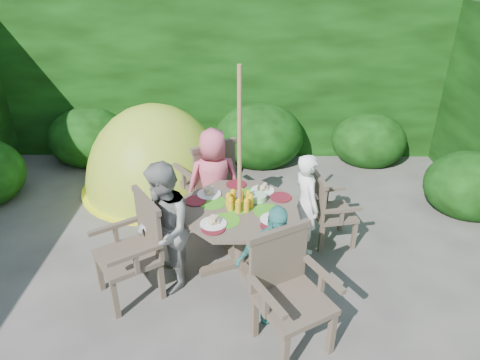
{
  "coord_description": "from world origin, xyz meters",
  "views": [
    {
      "loc": [
        0.35,
        -3.19,
        3.03
      ],
      "look_at": [
        0.31,
        0.98,
        0.85
      ],
      "focal_mm": 32.0,
      "sensor_mm": 36.0,
      "label": 1
    }
  ],
  "objects_px": {
    "garden_chair_left": "(135,247)",
    "child_back": "(214,181)",
    "child_right": "(306,204)",
    "dome_tent": "(158,186)",
    "child_front": "(274,264)",
    "garden_chair_right": "(327,208)",
    "garden_chair_front": "(288,290)",
    "child_left": "(164,229)",
    "parasol_pole": "(240,176)",
    "patio_table": "(240,216)",
    "garden_chair_back": "(208,178)"
  },
  "relations": [
    {
      "from": "garden_chair_left",
      "to": "child_back",
      "type": "distance_m",
      "value": 1.35
    },
    {
      "from": "child_right",
      "to": "dome_tent",
      "type": "distance_m",
      "value": 2.55
    },
    {
      "from": "child_right",
      "to": "child_back",
      "type": "bearing_deg",
      "value": 49.87
    },
    {
      "from": "garden_chair_left",
      "to": "child_front",
      "type": "xyz_separation_m",
      "value": [
        1.33,
        -0.32,
        0.06
      ]
    },
    {
      "from": "garden_chair_right",
      "to": "garden_chair_front",
      "type": "bearing_deg",
      "value": 147.18
    },
    {
      "from": "garden_chair_left",
      "to": "child_back",
      "type": "relative_size",
      "value": 0.76
    },
    {
      "from": "child_left",
      "to": "child_front",
      "type": "height_order",
      "value": "child_left"
    },
    {
      "from": "parasol_pole",
      "to": "child_left",
      "type": "height_order",
      "value": "parasol_pole"
    },
    {
      "from": "patio_table",
      "to": "garden_chair_front",
      "type": "relative_size",
      "value": 1.66
    },
    {
      "from": "garden_chair_left",
      "to": "garden_chair_front",
      "type": "relative_size",
      "value": 0.98
    },
    {
      "from": "garden_chair_left",
      "to": "garden_chair_back",
      "type": "bearing_deg",
      "value": 122.92
    },
    {
      "from": "parasol_pole",
      "to": "child_front",
      "type": "relative_size",
      "value": 1.84
    },
    {
      "from": "patio_table",
      "to": "garden_chair_right",
      "type": "height_order",
      "value": "patio_table"
    },
    {
      "from": "garden_chair_left",
      "to": "child_left",
      "type": "relative_size",
      "value": 0.73
    },
    {
      "from": "patio_table",
      "to": "child_back",
      "type": "distance_m",
      "value": 0.8
    },
    {
      "from": "child_left",
      "to": "garden_chair_left",
      "type": "bearing_deg",
      "value": -80.73
    },
    {
      "from": "dome_tent",
      "to": "child_back",
      "type": "bearing_deg",
      "value": -56.27
    },
    {
      "from": "garden_chair_left",
      "to": "child_right",
      "type": "distance_m",
      "value": 1.89
    },
    {
      "from": "dome_tent",
      "to": "garden_chair_back",
      "type": "bearing_deg",
      "value": -50.98
    },
    {
      "from": "garden_chair_left",
      "to": "garden_chair_back",
      "type": "relative_size",
      "value": 0.95
    },
    {
      "from": "child_right",
      "to": "child_back",
      "type": "xyz_separation_m",
      "value": [
        -1.05,
        0.42,
        0.06
      ]
    },
    {
      "from": "dome_tent",
      "to": "parasol_pole",
      "type": "bearing_deg",
      "value": -62.54
    },
    {
      "from": "patio_table",
      "to": "garden_chair_back",
      "type": "xyz_separation_m",
      "value": [
        -0.42,
        1.01,
        -0.07
      ]
    },
    {
      "from": "garden_chair_front",
      "to": "child_back",
      "type": "height_order",
      "value": "child_back"
    },
    {
      "from": "child_back",
      "to": "garden_chair_back",
      "type": "bearing_deg",
      "value": -84.98
    },
    {
      "from": "patio_table",
      "to": "dome_tent",
      "type": "height_order",
      "value": "dome_tent"
    },
    {
      "from": "child_back",
      "to": "child_front",
      "type": "relative_size",
      "value": 1.09
    },
    {
      "from": "child_back",
      "to": "parasol_pole",
      "type": "bearing_deg",
      "value": 99.09
    },
    {
      "from": "child_right",
      "to": "garden_chair_back",
      "type": "bearing_deg",
      "value": 40.46
    },
    {
      "from": "child_right",
      "to": "child_back",
      "type": "height_order",
      "value": "child_back"
    },
    {
      "from": "patio_table",
      "to": "child_right",
      "type": "xyz_separation_m",
      "value": [
        0.73,
        0.31,
        -0.03
      ]
    },
    {
      "from": "parasol_pole",
      "to": "child_left",
      "type": "distance_m",
      "value": 0.9
    },
    {
      "from": "garden_chair_right",
      "to": "garden_chair_back",
      "type": "xyz_separation_m",
      "value": [
        -1.42,
        0.56,
        0.1
      ]
    },
    {
      "from": "child_left",
      "to": "dome_tent",
      "type": "distance_m",
      "value": 2.29
    },
    {
      "from": "child_left",
      "to": "child_front",
      "type": "xyz_separation_m",
      "value": [
        1.05,
        -0.42,
        -0.09
      ]
    },
    {
      "from": "child_right",
      "to": "dome_tent",
      "type": "bearing_deg",
      "value": 34.51
    },
    {
      "from": "patio_table",
      "to": "child_back",
      "type": "height_order",
      "value": "child_back"
    },
    {
      "from": "patio_table",
      "to": "garden_chair_left",
      "type": "height_order",
      "value": "garden_chair_left"
    },
    {
      "from": "child_back",
      "to": "garden_chair_right",
      "type": "bearing_deg",
      "value": 153.76
    },
    {
      "from": "patio_table",
      "to": "child_right",
      "type": "distance_m",
      "value": 0.8
    },
    {
      "from": "garden_chair_right",
      "to": "child_left",
      "type": "height_order",
      "value": "child_left"
    },
    {
      "from": "child_back",
      "to": "garden_chair_left",
      "type": "bearing_deg",
      "value": 44.71
    },
    {
      "from": "garden_chair_front",
      "to": "child_right",
      "type": "height_order",
      "value": "child_right"
    },
    {
      "from": "parasol_pole",
      "to": "garden_chair_right",
      "type": "bearing_deg",
      "value": 24.16
    },
    {
      "from": "parasol_pole",
      "to": "child_back",
      "type": "bearing_deg",
      "value": 113.31
    },
    {
      "from": "child_right",
      "to": "garden_chair_front",
      "type": "bearing_deg",
      "value": 148.27
    },
    {
      "from": "garden_chair_left",
      "to": "child_left",
      "type": "xyz_separation_m",
      "value": [
        0.28,
        0.1,
        0.15
      ]
    },
    {
      "from": "parasol_pole",
      "to": "garden_chair_front",
      "type": "xyz_separation_m",
      "value": [
        0.42,
        -1.0,
        -0.56
      ]
    },
    {
      "from": "parasol_pole",
      "to": "child_right",
      "type": "bearing_deg",
      "value": 23.31
    },
    {
      "from": "parasol_pole",
      "to": "garden_chair_right",
      "type": "height_order",
      "value": "parasol_pole"
    }
  ]
}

